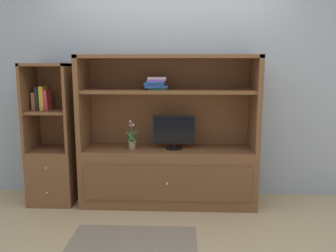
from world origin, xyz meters
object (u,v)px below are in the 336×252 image
tv_monitor (174,132)px  magazine_stack (156,83)px  upright_book_row (42,99)px  media_console (168,159)px  potted_plant (132,142)px  bookshelf_tall (54,157)px

tv_monitor → magazine_stack: size_ratio=1.26×
upright_book_row → media_console: bearing=0.3°
potted_plant → upright_book_row: (-0.97, 0.06, 0.45)m
bookshelf_tall → media_console: bearing=-0.1°
potted_plant → tv_monitor: bearing=4.0°
tv_monitor → potted_plant: size_ratio=1.45×
potted_plant → bookshelf_tall: 0.90m
potted_plant → magazine_stack: 0.67m
tv_monitor → magazine_stack: magazine_stack is taller
media_console → bookshelf_tall: size_ratio=1.23×
bookshelf_tall → upright_book_row: (-0.09, -0.01, 0.63)m
tv_monitor → bookshelf_tall: (-1.32, 0.03, -0.30)m
tv_monitor → upright_book_row: (-1.41, 0.03, 0.34)m
bookshelf_tall → upright_book_row: 0.64m
magazine_stack → potted_plant: bearing=-167.2°
bookshelf_tall → upright_book_row: size_ratio=5.98×
bookshelf_tall → upright_book_row: bookshelf_tall is taller
upright_book_row → potted_plant: bearing=-3.4°
magazine_stack → bookshelf_tall: 1.39m
media_console → potted_plant: size_ratio=5.98×
potted_plant → bookshelf_tall: bearing=175.7°
potted_plant → magazine_stack: size_ratio=0.87×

